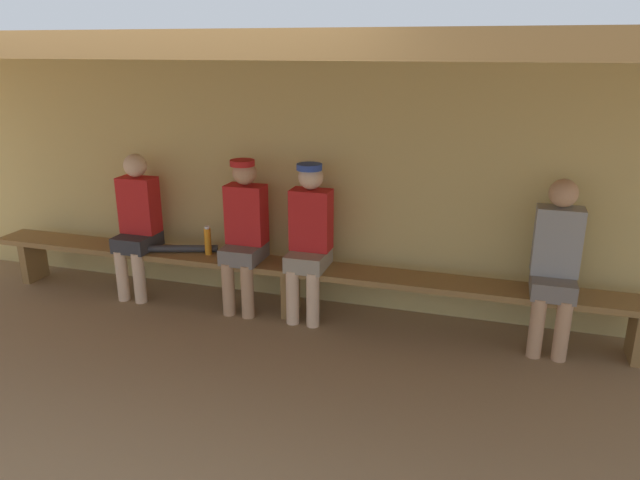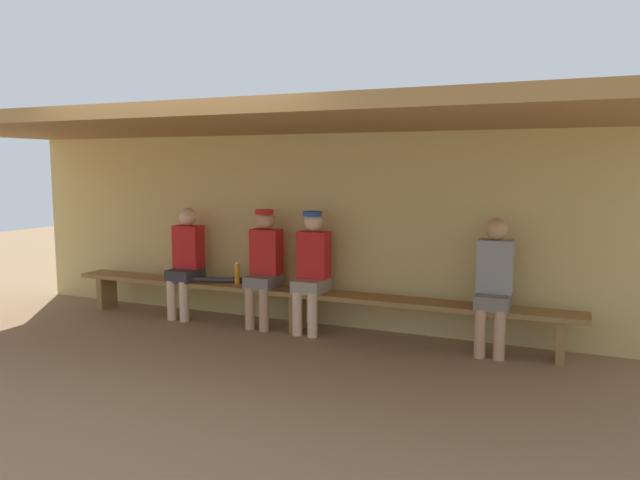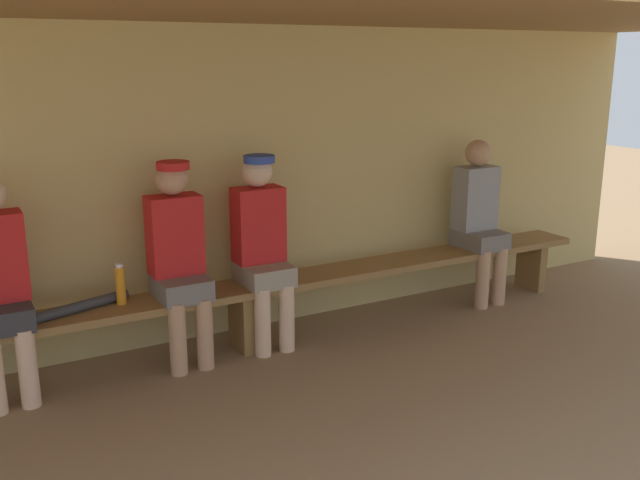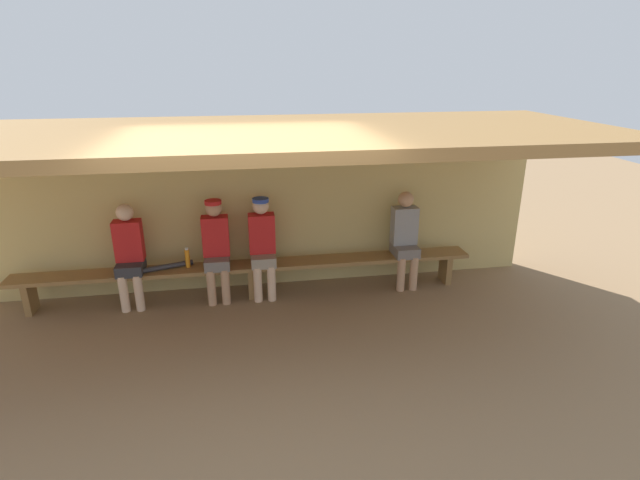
{
  "view_description": "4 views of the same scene",
  "coord_description": "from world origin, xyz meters",
  "px_view_note": "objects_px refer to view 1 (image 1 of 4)",
  "views": [
    {
      "loc": [
        1.65,
        -2.94,
        2.25
      ],
      "look_at": [
        0.33,
        1.35,
        0.78
      ],
      "focal_mm": 33.16,
      "sensor_mm": 36.0,
      "label": 1
    },
    {
      "loc": [
        2.84,
        -4.4,
        1.84
      ],
      "look_at": [
        0.47,
        1.1,
        1.1
      ],
      "focal_mm": 33.73,
      "sensor_mm": 36.0,
      "label": 2
    },
    {
      "loc": [
        -1.75,
        -2.72,
        1.98
      ],
      "look_at": [
        0.35,
        1.05,
        0.85
      ],
      "focal_mm": 39.52,
      "sensor_mm": 36.0,
      "label": 3
    },
    {
      "loc": [
        -0.1,
        -4.58,
        3.01
      ],
      "look_at": [
        0.88,
        1.23,
        0.86
      ],
      "focal_mm": 27.96,
      "sensor_mm": 36.0,
      "label": 4
    }
  ],
  "objects_px": {
    "player_in_blue": "(137,220)",
    "water_bottle_blue": "(208,241)",
    "bench": "(290,272)",
    "player_shirtless_tan": "(556,260)",
    "player_near_post": "(244,228)",
    "player_middle": "(309,235)",
    "baseball_bat": "(176,249)"
  },
  "relations": [
    {
      "from": "player_in_blue",
      "to": "water_bottle_blue",
      "type": "relative_size",
      "value": 5.04
    },
    {
      "from": "bench",
      "to": "water_bottle_blue",
      "type": "distance_m",
      "value": 0.82
    },
    {
      "from": "player_shirtless_tan",
      "to": "player_near_post",
      "type": "bearing_deg",
      "value": 179.99
    },
    {
      "from": "bench",
      "to": "player_in_blue",
      "type": "height_order",
      "value": "player_in_blue"
    },
    {
      "from": "bench",
      "to": "player_shirtless_tan",
      "type": "xyz_separation_m",
      "value": [
        2.12,
        0.0,
        0.34
      ]
    },
    {
      "from": "water_bottle_blue",
      "to": "player_near_post",
      "type": "bearing_deg",
      "value": -4.53
    },
    {
      "from": "player_shirtless_tan",
      "to": "player_middle",
      "type": "relative_size",
      "value": 0.99
    },
    {
      "from": "player_shirtless_tan",
      "to": "baseball_bat",
      "type": "xyz_separation_m",
      "value": [
        -3.23,
        -0.0,
        -0.24
      ]
    },
    {
      "from": "bench",
      "to": "baseball_bat",
      "type": "relative_size",
      "value": 7.92
    },
    {
      "from": "bench",
      "to": "player_shirtless_tan",
      "type": "bearing_deg",
      "value": 0.08
    },
    {
      "from": "bench",
      "to": "baseball_bat",
      "type": "height_order",
      "value": "baseball_bat"
    },
    {
      "from": "player_shirtless_tan",
      "to": "player_near_post",
      "type": "xyz_separation_m",
      "value": [
        -2.54,
        0.0,
        0.02
      ]
    },
    {
      "from": "player_shirtless_tan",
      "to": "baseball_bat",
      "type": "relative_size",
      "value": 1.76
    },
    {
      "from": "player_in_blue",
      "to": "player_near_post",
      "type": "bearing_deg",
      "value": 0.03
    },
    {
      "from": "player_middle",
      "to": "bench",
      "type": "bearing_deg",
      "value": -178.82
    },
    {
      "from": "player_shirtless_tan",
      "to": "player_middle",
      "type": "height_order",
      "value": "player_middle"
    },
    {
      "from": "player_middle",
      "to": "water_bottle_blue",
      "type": "height_order",
      "value": "player_middle"
    },
    {
      "from": "player_middle",
      "to": "baseball_bat",
      "type": "xyz_separation_m",
      "value": [
        -1.28,
        -0.0,
        -0.25
      ]
    },
    {
      "from": "bench",
      "to": "player_middle",
      "type": "bearing_deg",
      "value": 1.18
    },
    {
      "from": "water_bottle_blue",
      "to": "baseball_bat",
      "type": "distance_m",
      "value": 0.32
    },
    {
      "from": "player_near_post",
      "to": "player_middle",
      "type": "relative_size",
      "value": 1.0
    },
    {
      "from": "player_near_post",
      "to": "baseball_bat",
      "type": "relative_size",
      "value": 1.77
    },
    {
      "from": "bench",
      "to": "player_middle",
      "type": "relative_size",
      "value": 4.46
    },
    {
      "from": "player_shirtless_tan",
      "to": "player_in_blue",
      "type": "bearing_deg",
      "value": 180.0
    },
    {
      "from": "water_bottle_blue",
      "to": "player_shirtless_tan",
      "type": "bearing_deg",
      "value": -0.6
    },
    {
      "from": "player_in_blue",
      "to": "player_near_post",
      "type": "height_order",
      "value": "player_near_post"
    },
    {
      "from": "bench",
      "to": "baseball_bat",
      "type": "distance_m",
      "value": 1.11
    },
    {
      "from": "player_middle",
      "to": "player_shirtless_tan",
      "type": "bearing_deg",
      "value": -0.01
    },
    {
      "from": "player_in_blue",
      "to": "baseball_bat",
      "type": "bearing_deg",
      "value": -0.45
    },
    {
      "from": "player_shirtless_tan",
      "to": "bench",
      "type": "bearing_deg",
      "value": -179.92
    },
    {
      "from": "player_in_blue",
      "to": "baseball_bat",
      "type": "distance_m",
      "value": 0.46
    },
    {
      "from": "player_shirtless_tan",
      "to": "water_bottle_blue",
      "type": "bearing_deg",
      "value": 179.4
    }
  ]
}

